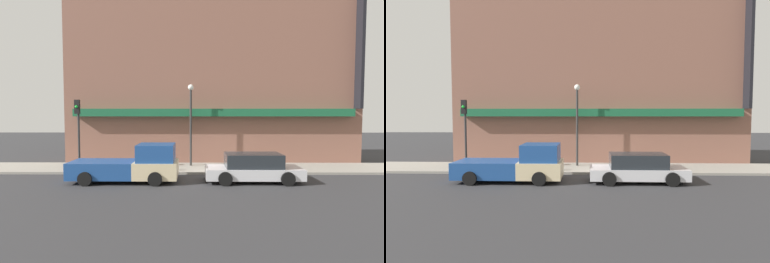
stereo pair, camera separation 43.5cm
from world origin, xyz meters
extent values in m
plane|color=#2D2D30|center=(0.00, 0.00, 0.00)|extent=(80.00, 80.00, 0.00)
cube|color=gray|center=(0.00, 1.69, 0.07)|extent=(36.00, 3.39, 0.14)
cube|color=brown|center=(0.00, 4.89, 5.90)|extent=(19.80, 3.00, 11.80)
cube|color=#195B38|center=(0.00, 3.09, 3.48)|extent=(18.22, 0.60, 0.50)
cube|color=black|center=(9.40, 2.99, 7.44)|extent=(0.20, 0.80, 7.42)
cube|color=beige|center=(-3.12, -1.73, 0.63)|extent=(2.12, 1.95, 0.82)
cube|color=#1E478C|center=(-3.12, -1.73, 1.46)|extent=(1.80, 1.79, 0.85)
cube|color=#1E478C|center=(-5.77, -1.73, 0.63)|extent=(3.18, 1.95, 0.82)
cylinder|color=black|center=(-3.07, -0.75, 0.33)|extent=(0.67, 0.22, 0.67)
cylinder|color=black|center=(-3.07, -2.70, 0.33)|extent=(0.67, 0.22, 0.67)
cylinder|color=black|center=(-6.35, -0.75, 0.33)|extent=(0.67, 0.22, 0.67)
cylinder|color=black|center=(-6.35, -2.70, 0.33)|extent=(0.67, 0.22, 0.67)
cube|color=silver|center=(1.68, -1.73, 0.47)|extent=(4.72, 1.82, 0.54)
cube|color=#23282D|center=(1.68, -1.73, 1.08)|extent=(2.74, 1.63, 0.68)
cylinder|color=black|center=(3.15, -0.82, 0.33)|extent=(0.67, 0.22, 0.67)
cylinder|color=black|center=(3.15, -2.63, 0.33)|extent=(0.67, 0.22, 0.67)
cylinder|color=black|center=(0.22, -0.82, 0.33)|extent=(0.67, 0.22, 0.67)
cylinder|color=black|center=(0.22, -2.63, 0.33)|extent=(0.67, 0.22, 0.67)
cylinder|color=yellow|center=(-2.74, 0.44, 0.40)|extent=(0.20, 0.20, 0.53)
sphere|color=yellow|center=(-2.74, 0.44, 0.74)|extent=(0.19, 0.19, 0.19)
cylinder|color=#2D2D2D|center=(-1.45, 2.25, 2.50)|extent=(0.14, 0.14, 4.73)
sphere|color=silver|center=(-1.45, 2.25, 5.05)|extent=(0.36, 0.36, 0.36)
cylinder|color=#2D2D2D|center=(-7.89, 0.63, 2.16)|extent=(0.12, 0.12, 4.05)
cube|color=black|center=(-7.89, 0.47, 3.79)|extent=(0.28, 0.20, 0.80)
sphere|color=green|center=(-7.89, 0.35, 3.79)|extent=(0.16, 0.16, 0.16)
camera|label=1|loc=(-1.24, -16.49, 3.32)|focal=28.00mm
camera|label=2|loc=(-0.80, -16.49, 3.32)|focal=28.00mm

